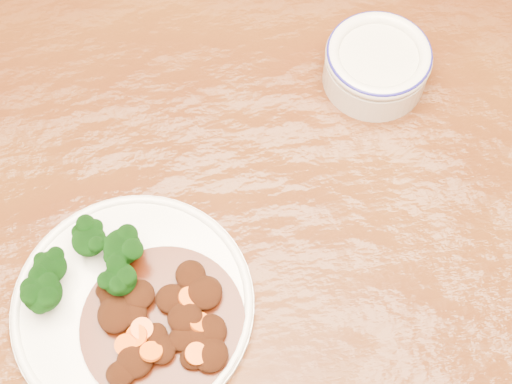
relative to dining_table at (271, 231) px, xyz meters
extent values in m
plane|color=#452311|center=(0.00, 0.00, -0.67)|extent=(4.00, 4.00, 0.00)
cube|color=#532C0E|center=(0.00, 0.00, 0.06)|extent=(1.54, 0.96, 0.04)
cylinder|color=white|center=(-0.16, -0.09, 0.08)|extent=(0.24, 0.24, 0.01)
torus|color=white|center=(-0.16, -0.09, 0.09)|extent=(0.23, 0.23, 0.01)
cylinder|color=olive|center=(-0.19, -0.02, 0.10)|extent=(0.01, 0.01, 0.01)
ellipsoid|color=black|center=(-0.19, -0.02, 0.12)|extent=(0.03, 0.03, 0.03)
cylinder|color=olive|center=(-0.24, -0.07, 0.10)|extent=(0.01, 0.01, 0.01)
ellipsoid|color=black|center=(-0.24, -0.07, 0.12)|extent=(0.04, 0.04, 0.03)
cylinder|color=olive|center=(-0.16, -0.07, 0.10)|extent=(0.01, 0.01, 0.01)
ellipsoid|color=black|center=(-0.16, -0.07, 0.11)|extent=(0.03, 0.03, 0.03)
cylinder|color=olive|center=(-0.23, -0.04, 0.10)|extent=(0.01, 0.01, 0.01)
ellipsoid|color=black|center=(-0.23, -0.04, 0.11)|extent=(0.03, 0.03, 0.03)
cylinder|color=olive|center=(-0.16, -0.04, 0.10)|extent=(0.01, 0.01, 0.01)
ellipsoid|color=black|center=(-0.16, -0.04, 0.12)|extent=(0.04, 0.04, 0.03)
cylinder|color=#441107|center=(-0.13, -0.11, 0.09)|extent=(0.16, 0.16, 0.00)
ellipsoid|color=black|center=(-0.12, -0.09, 0.10)|extent=(0.03, 0.03, 0.02)
ellipsoid|color=black|center=(-0.09, -0.09, 0.10)|extent=(0.03, 0.03, 0.02)
ellipsoid|color=black|center=(-0.18, -0.07, 0.10)|extent=(0.02, 0.02, 0.01)
ellipsoid|color=black|center=(-0.09, -0.10, 0.10)|extent=(0.03, 0.02, 0.01)
ellipsoid|color=black|center=(-0.17, -0.10, 0.10)|extent=(0.03, 0.04, 0.02)
ellipsoid|color=black|center=(-0.11, -0.15, 0.10)|extent=(0.03, 0.02, 0.01)
ellipsoid|color=black|center=(-0.11, -0.11, 0.10)|extent=(0.03, 0.03, 0.02)
ellipsoid|color=black|center=(-0.12, -0.13, 0.10)|extent=(0.03, 0.02, 0.01)
ellipsoid|color=black|center=(-0.09, -0.13, 0.10)|extent=(0.03, 0.03, 0.02)
ellipsoid|color=black|center=(-0.15, -0.08, 0.10)|extent=(0.03, 0.03, 0.02)
ellipsoid|color=black|center=(-0.09, -0.15, 0.10)|extent=(0.03, 0.03, 0.02)
ellipsoid|color=black|center=(-0.10, -0.07, 0.10)|extent=(0.03, 0.03, 0.01)
ellipsoid|color=black|center=(-0.14, -0.12, 0.10)|extent=(0.02, 0.02, 0.01)
ellipsoid|color=black|center=(-0.17, -0.15, 0.10)|extent=(0.03, 0.02, 0.01)
ellipsoid|color=black|center=(-0.17, -0.08, 0.10)|extent=(0.03, 0.04, 0.02)
ellipsoid|color=black|center=(-0.10, -0.13, 0.10)|extent=(0.03, 0.03, 0.01)
ellipsoid|color=black|center=(-0.16, -0.14, 0.10)|extent=(0.03, 0.03, 0.02)
ellipsoid|color=black|center=(-0.16, -0.14, 0.10)|extent=(0.02, 0.02, 0.01)
ellipsoid|color=black|center=(-0.16, -0.10, 0.10)|extent=(0.03, 0.03, 0.01)
ellipsoid|color=black|center=(-0.14, -0.14, 0.10)|extent=(0.03, 0.03, 0.01)
ellipsoid|color=black|center=(-0.17, -0.08, 0.10)|extent=(0.02, 0.02, 0.01)
cylinder|color=#F2560D|center=(-0.10, -0.12, 0.10)|extent=(0.03, 0.03, 0.02)
cylinder|color=#F2560D|center=(-0.17, -0.13, 0.11)|extent=(0.03, 0.03, 0.01)
cylinder|color=#F2560D|center=(-0.14, -0.14, 0.11)|extent=(0.02, 0.02, 0.01)
cylinder|color=#F2560D|center=(-0.10, -0.10, 0.11)|extent=(0.03, 0.03, 0.01)
cylinder|color=#F2560D|center=(-0.15, -0.08, 0.10)|extent=(0.02, 0.02, 0.01)
cylinder|color=#F2560D|center=(-0.10, -0.15, 0.11)|extent=(0.02, 0.02, 0.01)
cylinder|color=#F2560D|center=(-0.15, -0.12, 0.11)|extent=(0.03, 0.03, 0.01)
cylinder|color=#F2560D|center=(-0.15, -0.08, 0.10)|extent=(0.03, 0.03, 0.01)
cylinder|color=#F2560D|center=(-0.16, -0.12, 0.11)|extent=(0.03, 0.03, 0.01)
cylinder|color=silver|center=(0.15, 0.13, 0.10)|extent=(0.12, 0.12, 0.04)
cylinder|color=beige|center=(0.15, 0.13, 0.12)|extent=(0.09, 0.09, 0.01)
torus|color=silver|center=(0.15, 0.13, 0.13)|extent=(0.12, 0.12, 0.02)
torus|color=navy|center=(0.15, 0.13, 0.13)|extent=(0.12, 0.12, 0.01)
camera|label=1|loc=(-0.08, -0.32, 0.76)|focal=50.00mm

